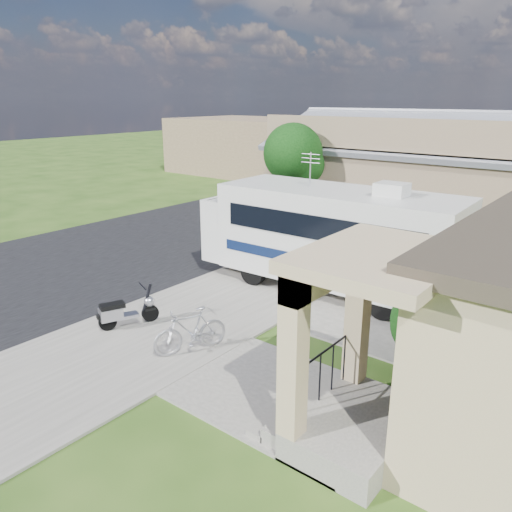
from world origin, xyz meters
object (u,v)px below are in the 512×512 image
Objects in this scene: van at (356,177)px; scooter at (124,312)px; bicycle at (190,333)px; motorhome at (329,234)px; shrub at (440,320)px; garden_hose at (329,395)px; pickup_truck at (308,195)px.

scooter is at bearing -69.58° from van.
scooter is 21.40m from van.
motorhome is at bearing 110.48° from bicycle.
motorhome reaches higher than shrub.
scooter is 5.60m from garden_hose.
motorhome is 5.14m from shrub.
scooter is 2.21m from bicycle.
van reaches higher than bicycle.
motorhome is 11.16m from pickup_truck.
motorhome is 6.17m from scooter.
van is (-7.22, 15.40, -0.87)m from motorhome.
scooter is (-6.81, -2.68, -0.78)m from shrub.
bicycle is 15.64m from pickup_truck.
motorhome is 6.02m from garden_hose.
van is (-11.50, 18.21, -0.40)m from shrub.
shrub is (4.28, -2.80, -0.47)m from motorhome.
shrub is 16.02m from pickup_truck.
shrub is at bearing -49.96° from van.
bicycle is at bearing -95.42° from motorhome.
van is (-4.69, 20.88, 0.38)m from scooter.
bicycle is at bearing 25.56° from scooter.
scooter is 0.26× the size of van.
pickup_truck is at bearing 124.14° from motorhome.
motorhome reaches higher than pickup_truck.
pickup_truck is 0.95× the size of van.
garden_hose is (5.56, 0.53, -0.37)m from scooter.
motorhome is at bearing 121.47° from garden_hose.
garden_hose is at bearing 30.86° from bicycle.
bicycle is at bearing 124.97° from pickup_truck.
shrub is 1.42× the size of bicycle.
motorhome is 20.85× the size of garden_hose.
garden_hose is (9.58, -13.93, -0.68)m from pickup_truck.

